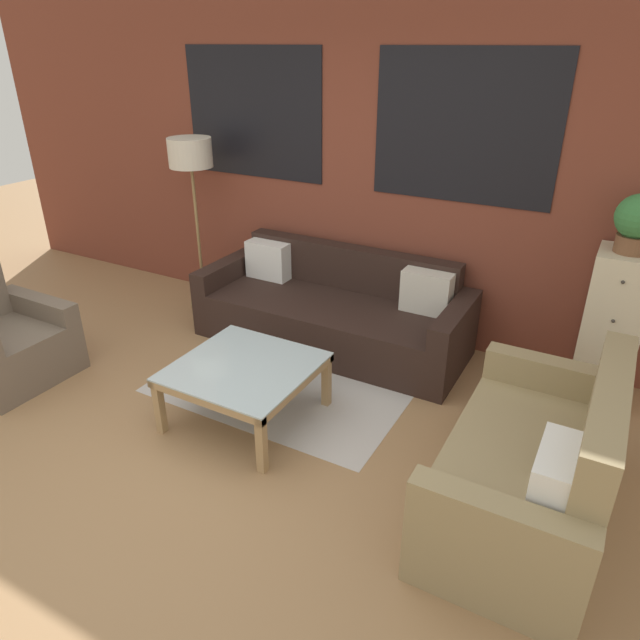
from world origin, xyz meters
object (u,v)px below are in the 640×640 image
drawer_cabinet (611,327)px  potted_plant (638,222)px  settee_vintage (533,471)px  coffee_table (245,373)px  armchair_corner (4,344)px  floor_lamp (191,161)px  couch_dark (333,313)px

drawer_cabinet → potted_plant: size_ratio=2.87×
settee_vintage → coffee_table: size_ratio=1.69×
armchair_corner → floor_lamp: floor_lamp is taller
armchair_corner → drawer_cabinet: (4.06, 1.94, 0.28)m
coffee_table → potted_plant: bearing=35.5°
coffee_table → potted_plant: potted_plant is taller
drawer_cabinet → couch_dark: bearing=-174.4°
couch_dark → armchair_corner: bearing=-138.5°
floor_lamp → armchair_corner: bearing=-104.9°
armchair_corner → coffee_table: (1.96, 0.44, 0.08)m
drawer_cabinet → armchair_corner: bearing=-154.5°
floor_lamp → settee_vintage: bearing=-21.8°
drawer_cabinet → coffee_table: bearing=-144.5°
armchair_corner → potted_plant: bearing=25.5°
floor_lamp → drawer_cabinet: bearing=2.5°
couch_dark → drawer_cabinet: size_ratio=2.06×
coffee_table → potted_plant: (2.10, 1.50, 0.97)m
armchair_corner → potted_plant: potted_plant is taller
settee_vintage → drawer_cabinet: size_ratio=1.35×
armchair_corner → potted_plant: size_ratio=2.16×
floor_lamp → drawer_cabinet: floor_lamp is taller
couch_dark → potted_plant: size_ratio=5.92×
drawer_cabinet → potted_plant: bearing=90.0°
couch_dark → drawer_cabinet: drawer_cabinet is taller
couch_dark → floor_lamp: (-1.48, 0.05, 1.14)m
coffee_table → potted_plant: 2.76m
coffee_table → potted_plant: size_ratio=2.30×
armchair_corner → drawer_cabinet: bearing=25.5°
couch_dark → potted_plant: 2.36m
potted_plant → drawer_cabinet: bearing=-90.0°
coffee_table → floor_lamp: (-1.48, 1.34, 1.05)m
coffee_table → floor_lamp: floor_lamp is taller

